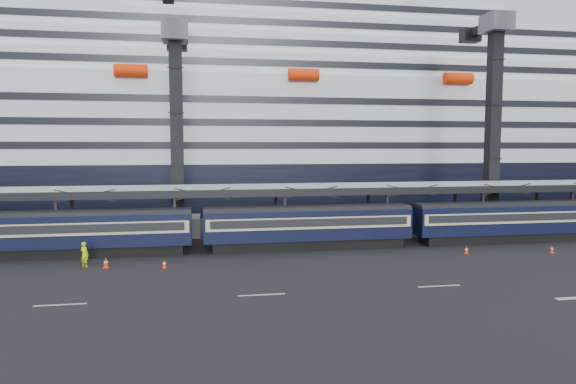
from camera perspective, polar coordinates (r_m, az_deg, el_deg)
name	(u,v)px	position (r m, az deg, el deg)	size (l,w,h in m)	color
ground	(439,271)	(40.77, 16.48, -8.39)	(260.00, 260.00, 0.00)	black
train	(344,224)	(47.87, 6.19, -3.54)	(133.05, 3.00, 4.05)	black
canopy	(377,187)	(52.73, 9.89, 0.55)	(130.00, 6.25, 5.53)	#9C9EA4
cruise_ship	(304,128)	(83.22, 1.76, 7.14)	(214.09, 28.84, 34.00)	black
crane_dark_near	(176,121)	(54.19, -12.29, 7.69)	(4.50, 17.75, 35.08)	#4B4E53
crane_dark_mid	(496,111)	(62.49, 22.07, 8.39)	(4.50, 18.24, 39.64)	#4B4E53
worker	(84,254)	(43.15, -21.68, -6.46)	(0.72, 0.47, 1.98)	#CFFF0D
traffic_cone_b	(106,262)	(42.36, -19.58, -7.38)	(0.43, 0.43, 0.86)	#FF3208
traffic_cone_c	(164,264)	(41.00, -13.58, -7.75)	(0.35, 0.35, 0.69)	#FF3208
traffic_cone_d	(466,250)	(47.74, 19.21, -6.07)	(0.36, 0.36, 0.72)	#FF3208
traffic_cone_e	(552,249)	(51.07, 27.26, -5.65)	(0.35, 0.35, 0.69)	#FF3208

